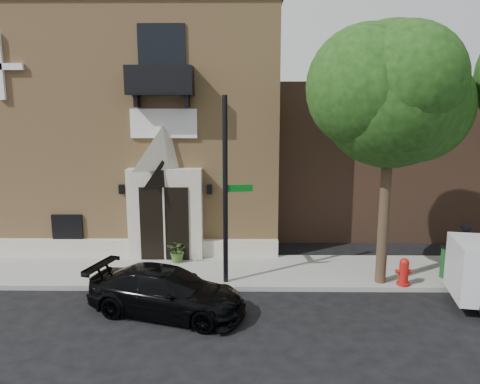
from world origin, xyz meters
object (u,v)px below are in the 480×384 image
object	(u,v)px
black_sedan	(167,292)
pedestrian_near	(463,251)
fire_hydrant	(404,272)
dumpster	(471,262)
street_sign	(226,191)

from	to	relation	value
black_sedan	pedestrian_near	xyz separation A→B (m)	(8.92, 2.31, 0.43)
fire_hydrant	dumpster	xyz separation A→B (m)	(2.27, 0.54, 0.12)
black_sedan	street_sign	distance (m)	3.44
pedestrian_near	dumpster	bearing A→B (deg)	169.32
black_sedan	street_sign	size ratio (longest dim) A/B	0.76
dumpster	fire_hydrant	bearing A→B (deg)	173.53
dumpster	pedestrian_near	distance (m)	0.45
street_sign	fire_hydrant	world-z (taller)	street_sign
black_sedan	dumpster	world-z (taller)	black_sedan
dumpster	pedestrian_near	size ratio (longest dim) A/B	1.03
street_sign	dumpster	xyz separation A→B (m)	(7.66, 0.30, -2.32)
pedestrian_near	black_sedan	bearing A→B (deg)	15.94
street_sign	pedestrian_near	xyz separation A→B (m)	(7.40, 0.35, -1.95)
dumpster	pedestrian_near	xyz separation A→B (m)	(-0.26, 0.06, 0.36)
street_sign	dumpster	world-z (taller)	street_sign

